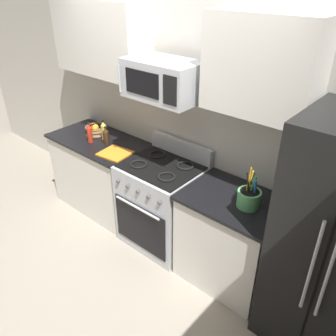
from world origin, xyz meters
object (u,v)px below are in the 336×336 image
object	(u,v)px
microwave	(163,80)
bottle_hot_sauce	(90,133)
utensil_crock	(249,198)
bottle_oil	(104,130)
bottle_soy	(106,136)
range_oven	(162,203)
cutting_board	(115,153)
fruit_basket	(96,129)

from	to	relation	value
microwave	bottle_hot_sauce	bearing A→B (deg)	-172.66
utensil_crock	bottle_oil	size ratio (longest dim) A/B	1.51
bottle_soy	range_oven	bearing A→B (deg)	0.64
bottle_soy	bottle_oil	xyz separation A→B (m)	(-0.11, 0.07, 0.01)
utensil_crock	bottle_oil	world-z (taller)	utensil_crock
utensil_crock	cutting_board	distance (m)	1.52
microwave	utensil_crock	distance (m)	1.24
range_oven	microwave	xyz separation A→B (m)	(-0.00, 0.03, 1.30)
range_oven	cutting_board	bearing A→B (deg)	-168.07
cutting_board	bottle_hot_sauce	distance (m)	0.44
microwave	bottle_hot_sauce	xyz separation A→B (m)	(-0.99, -0.13, -0.75)
microwave	utensil_crock	bearing A→B (deg)	-2.79
fruit_basket	microwave	bearing A→B (deg)	-3.41
fruit_basket	bottle_oil	size ratio (longest dim) A/B	1.12
utensil_crock	bottle_soy	distance (m)	1.78
range_oven	bottle_soy	size ratio (longest dim) A/B	5.43
cutting_board	microwave	bearing A→B (deg)	14.75
microwave	fruit_basket	bearing A→B (deg)	176.59
fruit_basket	bottle_soy	bearing A→B (deg)	-18.95
range_oven	fruit_basket	bearing A→B (deg)	175.12
cutting_board	bottle_hot_sauce	size ratio (longest dim) A/B	1.32
microwave	bottle_soy	distance (m)	1.12
range_oven	microwave	size ratio (longest dim) A/B	1.59
utensil_crock	bottle_hot_sauce	world-z (taller)	utensil_crock
microwave	cutting_board	distance (m)	1.03
bottle_hot_sauce	bottle_soy	size ratio (longest dim) A/B	1.15
bottle_soy	cutting_board	bearing A→B (deg)	-22.47
utensil_crock	microwave	bearing A→B (deg)	177.21
bottle_oil	fruit_basket	bearing A→B (deg)	168.55
utensil_crock	bottle_oil	bearing A→B (deg)	177.74
microwave	bottle_oil	bearing A→B (deg)	178.28
bottle_hot_sauce	bottle_oil	world-z (taller)	bottle_hot_sauce
range_oven	utensil_crock	distance (m)	1.09
microwave	utensil_crock	world-z (taller)	microwave
bottle_soy	microwave	bearing A→B (deg)	2.66
fruit_basket	cutting_board	bearing A→B (deg)	-20.60
range_oven	bottle_oil	distance (m)	1.08
range_oven	bottle_oil	bearing A→B (deg)	176.50
bottle_hot_sauce	bottle_soy	xyz separation A→B (m)	(0.17, 0.09, -0.01)
microwave	bottle_soy	size ratio (longest dim) A/B	3.42
range_oven	bottle_oil	size ratio (longest dim) A/B	4.80
fruit_basket	cutting_board	distance (m)	0.61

